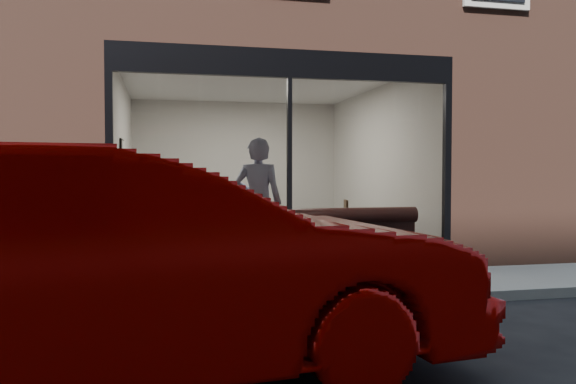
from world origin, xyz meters
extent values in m
plane|color=black|center=(0.00, 0.00, 0.00)|extent=(120.00, 120.00, 0.00)
cube|color=gray|center=(0.00, 1.00, 0.01)|extent=(40.00, 2.00, 0.01)
cube|color=gray|center=(0.00, -0.05, 0.06)|extent=(40.00, 0.10, 0.12)
cube|color=brown|center=(-3.75, 8.00, 1.60)|extent=(2.50, 12.00, 3.20)
cube|color=brown|center=(3.75, 8.00, 1.60)|extent=(2.50, 12.00, 3.20)
cube|color=brown|center=(0.00, 11.00, 1.60)|extent=(5.00, 6.00, 3.20)
plane|color=#2D2D30|center=(0.00, 5.00, 0.02)|extent=(6.00, 6.00, 0.00)
plane|color=white|center=(0.00, 5.00, 3.19)|extent=(6.00, 6.00, 0.00)
plane|color=silver|center=(0.00, 7.99, 1.60)|extent=(5.00, 0.00, 5.00)
plane|color=silver|center=(-2.49, 5.00, 1.60)|extent=(0.00, 6.00, 6.00)
plane|color=silver|center=(2.49, 5.00, 1.60)|extent=(0.00, 6.00, 6.00)
cube|color=black|center=(0.00, 2.05, 0.15)|extent=(5.00, 0.10, 0.30)
cube|color=black|center=(0.00, 2.05, 3.00)|extent=(5.00, 0.10, 0.40)
cube|color=black|center=(0.00, 2.05, 1.55)|extent=(0.06, 0.10, 2.50)
plane|color=white|center=(0.00, 2.02, 1.55)|extent=(4.80, 0.00, 4.80)
cube|color=black|center=(0.00, 2.45, 0.23)|extent=(4.00, 0.55, 0.45)
imported|color=#9EA7CE|center=(-0.34, 2.72, 1.00)|extent=(0.85, 0.70, 1.99)
cube|color=black|center=(-1.88, 3.62, 0.74)|extent=(0.85, 0.85, 0.04)
cube|color=black|center=(1.85, 3.16, 0.74)|extent=(0.70, 0.70, 0.04)
cube|color=black|center=(1.39, 4.29, 0.24)|extent=(0.50, 0.50, 0.04)
cube|color=white|center=(-2.45, 4.57, 1.65)|extent=(0.02, 0.55, 0.74)
imported|color=#910200|center=(-1.98, -1.77, 0.81)|extent=(5.08, 2.29, 1.62)
camera|label=1|loc=(-1.74, -5.74, 1.46)|focal=35.00mm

